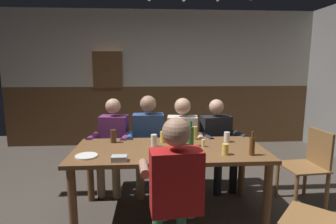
# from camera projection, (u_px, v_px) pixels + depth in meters

# --- Properties ---
(ground_plane) EXTENTS (7.41, 7.41, 0.00)m
(ground_plane) POSITION_uv_depth(u_px,v_px,m) (170.00, 219.00, 2.87)
(ground_plane) COLOR #423A33
(back_wall_upper) EXTENTS (6.17, 0.12, 1.49)m
(back_wall_upper) POSITION_uv_depth(u_px,v_px,m) (160.00, 49.00, 5.38)
(back_wall_upper) COLOR beige
(back_wall_wainscot) EXTENTS (6.17, 0.12, 1.20)m
(back_wall_wainscot) POSITION_uv_depth(u_px,v_px,m) (160.00, 115.00, 5.61)
(back_wall_wainscot) COLOR brown
(back_wall_wainscot) RESTS_ON ground_plane
(dining_table) EXTENTS (2.01, 0.90, 0.75)m
(dining_table) POSITION_uv_depth(u_px,v_px,m) (169.00, 157.00, 2.87)
(dining_table) COLOR brown
(dining_table) RESTS_ON ground_plane
(person_0) EXTENTS (0.52, 0.55, 1.20)m
(person_0) POSITION_uv_depth(u_px,v_px,m) (113.00, 141.00, 3.49)
(person_0) COLOR #6B2D66
(person_0) RESTS_ON ground_plane
(person_1) EXTENTS (0.55, 0.53, 1.23)m
(person_1) POSITION_uv_depth(u_px,v_px,m) (149.00, 139.00, 3.51)
(person_1) COLOR #2D4C84
(person_1) RESTS_ON ground_plane
(person_2) EXTENTS (0.56, 0.55, 1.20)m
(person_2) POSITION_uv_depth(u_px,v_px,m) (182.00, 139.00, 3.55)
(person_2) COLOR silver
(person_2) RESTS_ON ground_plane
(person_3) EXTENTS (0.58, 0.57, 1.17)m
(person_3) POSITION_uv_depth(u_px,v_px,m) (218.00, 139.00, 3.58)
(person_3) COLOR black
(person_3) RESTS_ON ground_plane
(person_4) EXTENTS (0.57, 0.54, 1.23)m
(person_4) POSITION_uv_depth(u_px,v_px,m) (175.00, 182.00, 2.19)
(person_4) COLOR #AD1919
(person_4) RESTS_ON ground_plane
(chair_empty_near_right) EXTENTS (0.48, 0.48, 0.88)m
(chair_empty_near_right) POSITION_uv_depth(u_px,v_px,m) (309.00, 164.00, 3.15)
(chair_empty_near_right) COLOR brown
(chair_empty_near_right) RESTS_ON ground_plane
(chair_empty_near_left) EXTENTS (0.62, 0.62, 0.88)m
(chair_empty_near_left) POSITION_uv_depth(u_px,v_px,m) (329.00, 222.00, 1.98)
(chair_empty_near_left) COLOR brown
(chair_empty_near_left) RESTS_ON ground_plane
(table_candle) EXTENTS (0.04, 0.04, 0.08)m
(table_candle) POSITION_uv_depth(u_px,v_px,m) (203.00, 143.00, 2.91)
(table_candle) COLOR #F9E08C
(table_candle) RESTS_ON dining_table
(condiment_caddy) EXTENTS (0.14, 0.10, 0.05)m
(condiment_caddy) POSITION_uv_depth(u_px,v_px,m) (119.00, 158.00, 2.47)
(condiment_caddy) COLOR #B2B7BC
(condiment_caddy) RESTS_ON dining_table
(plate_0) EXTENTS (0.21, 0.21, 0.01)m
(plate_0) POSITION_uv_depth(u_px,v_px,m) (86.00, 156.00, 2.59)
(plate_0) COLOR white
(plate_0) RESTS_ON dining_table
(bottle_0) EXTENTS (0.06, 0.06, 0.27)m
(bottle_0) POSITION_uv_depth(u_px,v_px,m) (191.00, 136.00, 2.92)
(bottle_0) COLOR #195923
(bottle_0) RESTS_ON dining_table
(bottle_1) EXTENTS (0.05, 0.05, 0.24)m
(bottle_1) POSITION_uv_depth(u_px,v_px,m) (252.00, 146.00, 2.63)
(bottle_1) COLOR #593314
(bottle_1) RESTS_ON dining_table
(pint_glass_0) EXTENTS (0.06, 0.06, 0.13)m
(pint_glass_0) POSITION_uv_depth(u_px,v_px,m) (186.00, 150.00, 2.59)
(pint_glass_0) COLOR #4C2D19
(pint_glass_0) RESTS_ON dining_table
(pint_glass_1) EXTENTS (0.07, 0.07, 0.15)m
(pint_glass_1) POSITION_uv_depth(u_px,v_px,m) (113.00, 136.00, 3.07)
(pint_glass_1) COLOR #4C2D19
(pint_glass_1) RESTS_ON dining_table
(pint_glass_2) EXTENTS (0.06, 0.06, 0.15)m
(pint_glass_2) POSITION_uv_depth(u_px,v_px,m) (195.00, 133.00, 3.20)
(pint_glass_2) COLOR #E5C64C
(pint_glass_2) RESTS_ON dining_table
(pint_glass_3) EXTENTS (0.07, 0.07, 0.14)m
(pint_glass_3) POSITION_uv_depth(u_px,v_px,m) (154.00, 141.00, 2.90)
(pint_glass_3) COLOR white
(pint_glass_3) RESTS_ON dining_table
(pint_glass_4) EXTENTS (0.06, 0.06, 0.11)m
(pint_glass_4) POSITION_uv_depth(u_px,v_px,m) (225.00, 149.00, 2.65)
(pint_glass_4) COLOR #E5C64C
(pint_glass_4) RESTS_ON dining_table
(pint_glass_5) EXTENTS (0.07, 0.07, 0.13)m
(pint_glass_5) POSITION_uv_depth(u_px,v_px,m) (163.00, 137.00, 3.08)
(pint_glass_5) COLOR #E5C64C
(pint_glass_5) RESTS_ON dining_table
(pint_glass_6) EXTENTS (0.07, 0.07, 0.12)m
(pint_glass_6) POSITION_uv_depth(u_px,v_px,m) (227.00, 137.00, 3.09)
(pint_glass_6) COLOR white
(pint_glass_6) RESTS_ON dining_table
(wall_dart_cabinet) EXTENTS (0.56, 0.15, 0.70)m
(wall_dart_cabinet) POSITION_uv_depth(u_px,v_px,m) (108.00, 70.00, 5.26)
(wall_dart_cabinet) COLOR brown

